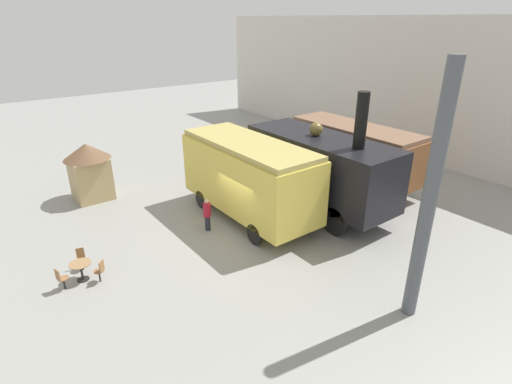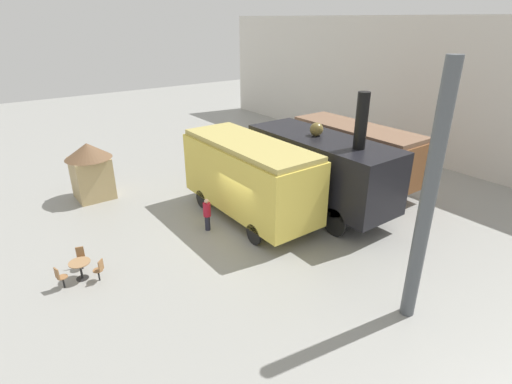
% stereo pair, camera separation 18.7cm
% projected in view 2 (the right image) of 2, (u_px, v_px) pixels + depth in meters
% --- Properties ---
extents(ground_plane, '(80.00, 80.00, 0.00)m').
position_uv_depth(ground_plane, '(241.00, 231.00, 17.99)').
color(ground_plane, gray).
extents(backdrop_wall, '(44.00, 0.15, 9.00)m').
position_uv_depth(backdrop_wall, '(443.00, 95.00, 24.48)').
color(backdrop_wall, silver).
rests_on(backdrop_wall, ground_plane).
extents(passenger_coach_wooden, '(7.57, 2.65, 3.47)m').
position_uv_depth(passenger_coach_wooden, '(355.00, 150.00, 22.03)').
color(passenger_coach_wooden, brown).
rests_on(passenger_coach_wooden, ground_plane).
extents(steam_locomotive, '(7.90, 2.83, 6.09)m').
position_uv_depth(steam_locomotive, '(320.00, 166.00, 19.19)').
color(steam_locomotive, black).
rests_on(steam_locomotive, ground_plane).
extents(passenger_coach_vintage, '(7.40, 2.83, 3.74)m').
position_uv_depth(passenger_coach_vintage, '(249.00, 175.00, 18.47)').
color(passenger_coach_vintage, '#E0C64C').
rests_on(passenger_coach_vintage, ground_plane).
extents(cafe_table_near, '(0.76, 0.76, 0.71)m').
position_uv_depth(cafe_table_near, '(80.00, 266.00, 14.50)').
color(cafe_table_near, black).
rests_on(cafe_table_near, ground_plane).
extents(cafe_chair_0, '(0.39, 0.37, 0.87)m').
position_uv_depth(cafe_chair_0, '(81.00, 256.00, 15.16)').
color(cafe_chair_0, black).
rests_on(cafe_chair_0, ground_plane).
extents(cafe_chair_1, '(0.36, 0.38, 0.87)m').
position_uv_depth(cafe_chair_1, '(60.00, 276.00, 13.98)').
color(cafe_chair_1, black).
rests_on(cafe_chair_1, ground_plane).
extents(cafe_chair_2, '(0.40, 0.40, 0.87)m').
position_uv_depth(cafe_chair_2, '(99.00, 269.00, 14.40)').
color(cafe_chair_2, black).
rests_on(cafe_chair_2, ground_plane).
extents(visitor_person, '(0.34, 0.34, 1.53)m').
position_uv_depth(visitor_person, '(207.00, 213.00, 17.77)').
color(visitor_person, '#262633').
rests_on(visitor_person, ground_plane).
extents(ticket_kiosk, '(2.34, 2.34, 3.00)m').
position_uv_depth(ticket_kiosk, '(90.00, 168.00, 20.73)').
color(ticket_kiosk, tan).
rests_on(ticket_kiosk, ground_plane).
extents(support_pillar, '(0.44, 0.44, 8.00)m').
position_uv_depth(support_pillar, '(427.00, 201.00, 11.42)').
color(support_pillar, '#4C5156').
rests_on(support_pillar, ground_plane).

